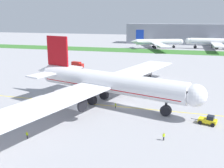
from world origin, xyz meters
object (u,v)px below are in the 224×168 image
Objects in this scene: service_truck_baggage_loader at (146,72)px; ground_crew_marshaller_front at (27,134)px; ground_crew_wingwalker_port at (164,136)px; service_truck_fuel_bowser at (77,65)px; service_truck_catering_van at (62,72)px; parked_airliner_far_centre at (214,42)px; parked_airliner_far_left at (157,42)px; pushback_tug at (208,120)px; ground_crew_wingwalker_starboard at (116,105)px; airliner_foreground at (106,82)px.

ground_crew_marshaller_front is at bearing -102.35° from service_truck_baggage_loader.
ground_crew_marshaller_front is at bearing -165.78° from ground_crew_wingwalker_port.
ground_crew_wingwalker_port is 82.58m from service_truck_fuel_bowser.
parked_airliner_far_centre is at bearing 59.34° from service_truck_catering_van.
parked_airliner_far_centre reaches higher than parked_airliner_far_left.
ground_crew_wingwalker_port reaches higher than ground_crew_marshaller_front.
service_truck_catering_van is 0.08× the size of parked_airliner_far_centre.
pushback_tug is at bearing -34.59° from service_truck_catering_van.
service_truck_fuel_bowser reaches higher than ground_crew_wingwalker_starboard.
ground_crew_marshaller_front is 0.30× the size of service_truck_catering_van.
ground_crew_wingwalker_port is 1.07× the size of ground_crew_wingwalker_starboard.
pushback_tug is at bearing -16.74° from airliner_foreground.
ground_crew_marshaller_front is at bearing -74.64° from service_truck_fuel_bowser.
service_truck_catering_van is at bearing 133.28° from ground_crew_wingwalker_port.
ground_crew_marshaller_front is at bearing -92.52° from parked_airliner_far_left.
parked_airliner_far_centre is (37.61, 152.35, 4.65)m from ground_crew_wingwalker_starboard.
ground_crew_wingwalker_starboard is at bearing -87.96° from parked_airliner_far_left.
service_truck_baggage_loader is at bearing -86.16° from parked_airliner_far_left.
ground_crew_wingwalker_starboard is 42.62m from service_truck_baggage_loader.
parked_airliner_far_left is at bearing 96.88° from ground_crew_wingwalker_port.
ground_crew_wingwalker_port is 169.98m from parked_airliner_far_centre.
ground_crew_wingwalker_starboard is (12.59, 22.78, -0.05)m from ground_crew_marshaller_front.
ground_crew_marshaller_front is 26.03m from ground_crew_wingwalker_starboard.
service_truck_fuel_bowser is (-20.46, 74.47, 0.62)m from ground_crew_marshaller_front.
service_truck_fuel_bowser reaches higher than ground_crew_marshaller_front.
ground_crew_wingwalker_port is (17.93, -19.32, -5.27)m from airliner_foreground.
ground_crew_wingwalker_port is 1.02× the size of ground_crew_marshaller_front.
ground_crew_marshaller_front is 1.05× the size of ground_crew_wingwalker_starboard.
service_truck_baggage_loader is 115.56m from parked_airliner_far_centre.
service_truck_catering_van is at bearing 133.53° from airliner_foreground.
ground_crew_wingwalker_port is at bearing -129.30° from pushback_tug.
parked_airliner_far_centre reaches higher than ground_crew_marshaller_front.
ground_crew_wingwalker_port is at bearing -97.89° from parked_airliner_far_centre.
parked_airliner_far_left is 43.34m from parked_airliner_far_centre.
ground_crew_marshaller_front is (-8.95, -26.13, -5.28)m from airliner_foreground.
ground_crew_wingwalker_starboard is at bearing -103.87° from parked_airliner_far_centre.
airliner_foreground is 154.60m from parked_airliner_far_centre.
parked_airliner_far_left reaches higher than service_truck_catering_van.
service_truck_fuel_bowser is at bearing -125.07° from parked_airliner_far_centre.
ground_crew_wingwalker_starboard is (-23.44, 4.80, -0.06)m from pushback_tug.
ground_crew_wingwalker_port reaches higher than ground_crew_wingwalker_starboard.
service_truck_fuel_bowser is (-29.41, 48.34, -4.66)m from airliner_foreground.
ground_crew_wingwalker_port is (-9.14, -11.17, 0.01)m from pushback_tug.
pushback_tug is at bearing -65.38° from service_truck_baggage_loader.
service_truck_fuel_bowser is at bearing 122.59° from ground_crew_wingwalker_starboard.
service_truck_fuel_bowser is (-33.05, 51.69, 0.67)m from ground_crew_wingwalker_starboard.
ground_crew_marshaller_front is 0.02× the size of parked_airliner_far_centre.
pushback_tug is 1.09× the size of service_truck_catering_van.
parked_airliner_far_centre is at bearing 71.90° from service_truck_baggage_loader.
airliner_foreground reaches higher than parked_airliner_far_left.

